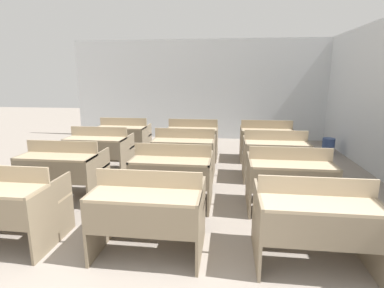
{
  "coord_description": "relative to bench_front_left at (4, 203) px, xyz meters",
  "views": [
    {
      "loc": [
        0.89,
        -1.25,
        1.77
      ],
      "look_at": [
        0.34,
        3.23,
        0.75
      ],
      "focal_mm": 28.0,
      "sensor_mm": 36.0,
      "label": 1
    }
  ],
  "objects": [
    {
      "name": "bench_back_left",
      "position": [
        0.0,
        3.68,
        0.0
      ],
      "size": [
        1.07,
        0.78,
        0.87
      ],
      "color": "#7F7059",
      "rests_on": "ground_plane"
    },
    {
      "name": "bench_third_center",
      "position": [
        1.57,
        2.47,
        0.0
      ],
      "size": [
        1.07,
        0.78,
        0.87
      ],
      "color": "#7D6D56",
      "rests_on": "ground_plane"
    },
    {
      "name": "bench_second_right",
      "position": [
        3.15,
        1.22,
        0.0
      ],
      "size": [
        1.07,
        0.78,
        0.87
      ],
      "color": "#7F7059",
      "rests_on": "ground_plane"
    },
    {
      "name": "bench_back_right",
      "position": [
        3.14,
        3.68,
        0.0
      ],
      "size": [
        1.07,
        0.78,
        0.87
      ],
      "color": "#786952",
      "rests_on": "ground_plane"
    },
    {
      "name": "bench_back_center",
      "position": [
        1.57,
        3.67,
        0.0
      ],
      "size": [
        1.07,
        0.78,
        0.87
      ],
      "color": "#7B6B54",
      "rests_on": "ground_plane"
    },
    {
      "name": "bench_front_right",
      "position": [
        3.16,
        0.02,
        0.0
      ],
      "size": [
        1.07,
        0.78,
        0.87
      ],
      "color": "#83745D",
      "rests_on": "ground_plane"
    },
    {
      "name": "wastepaper_bin",
      "position": [
        4.66,
        4.46,
        -0.28
      ],
      "size": [
        0.27,
        0.27,
        0.37
      ],
      "color": "#33477A",
      "rests_on": "ground_plane"
    },
    {
      "name": "wall_back",
      "position": [
        1.44,
        5.97,
        0.93
      ],
      "size": [
        7.23,
        0.06,
        2.78
      ],
      "color": "silver",
      "rests_on": "ground_plane"
    },
    {
      "name": "bench_front_left",
      "position": [
        0.0,
        0.0,
        0.0
      ],
      "size": [
        1.07,
        0.78,
        0.87
      ],
      "color": "#796952",
      "rests_on": "ground_plane"
    },
    {
      "name": "bench_third_left",
      "position": [
        -0.03,
        2.46,
        0.0
      ],
      "size": [
        1.07,
        0.78,
        0.87
      ],
      "color": "#81725B",
      "rests_on": "ground_plane"
    },
    {
      "name": "bench_second_left",
      "position": [
        -0.03,
        1.22,
        0.0
      ],
      "size": [
        1.07,
        0.78,
        0.87
      ],
      "color": "#7A6B54",
      "rests_on": "ground_plane"
    },
    {
      "name": "bench_third_right",
      "position": [
        3.15,
        2.48,
        0.0
      ],
      "size": [
        1.07,
        0.78,
        0.87
      ],
      "color": "#83745D",
      "rests_on": "ground_plane"
    },
    {
      "name": "bench_front_center",
      "position": [
        1.57,
        0.03,
        0.0
      ],
      "size": [
        1.07,
        0.78,
        0.87
      ],
      "color": "#796952",
      "rests_on": "ground_plane"
    },
    {
      "name": "bench_second_center",
      "position": [
        1.59,
        1.22,
        0.0
      ],
      "size": [
        1.07,
        0.78,
        0.87
      ],
      "color": "#7A6A53",
      "rests_on": "ground_plane"
    }
  ]
}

